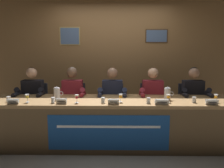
# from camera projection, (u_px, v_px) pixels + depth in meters

# --- Properties ---
(ground_plane) EXTENTS (12.00, 12.00, 0.00)m
(ground_plane) POSITION_uv_depth(u_px,v_px,m) (112.00, 144.00, 4.04)
(ground_plane) COLOR gray
(wall_back_panelled) EXTENTS (5.12, 0.14, 2.60)m
(wall_back_panelled) POSITION_uv_depth(u_px,v_px,m) (113.00, 60.00, 5.39)
(wall_back_panelled) COLOR brown
(wall_back_panelled) RESTS_ON ground_plane
(conference_table) EXTENTS (3.92, 0.89, 0.75)m
(conference_table) POSITION_uv_depth(u_px,v_px,m) (112.00, 115.00, 3.85)
(conference_table) COLOR olive
(conference_table) RESTS_ON ground_plane
(chair_far_left) EXTENTS (0.44, 0.45, 0.90)m
(chair_far_left) POSITION_uv_depth(u_px,v_px,m) (36.00, 108.00, 4.62)
(chair_far_left) COLOR black
(chair_far_left) RESTS_ON ground_plane
(panelist_far_left) EXTENTS (0.51, 0.48, 1.23)m
(panelist_far_left) POSITION_uv_depth(u_px,v_px,m) (32.00, 96.00, 4.38)
(panelist_far_left) COLOR black
(panelist_far_left) RESTS_ON ground_plane
(nameplate_far_left) EXTENTS (0.17, 0.06, 0.08)m
(nameplate_far_left) POSITION_uv_depth(u_px,v_px,m) (13.00, 102.00, 3.59)
(nameplate_far_left) COLOR white
(nameplate_far_left) RESTS_ON conference_table
(juice_glass_far_left) EXTENTS (0.06, 0.06, 0.12)m
(juice_glass_far_left) POSITION_uv_depth(u_px,v_px,m) (27.00, 97.00, 3.72)
(juice_glass_far_left) COLOR white
(juice_glass_far_left) RESTS_ON conference_table
(water_cup_far_left) EXTENTS (0.06, 0.06, 0.08)m
(water_cup_far_left) POSITION_uv_depth(u_px,v_px,m) (9.00, 99.00, 3.74)
(water_cup_far_left) COLOR silver
(water_cup_far_left) RESTS_ON conference_table
(chair_left) EXTENTS (0.44, 0.45, 0.90)m
(chair_left) POSITION_uv_depth(u_px,v_px,m) (74.00, 108.00, 4.61)
(chair_left) COLOR black
(chair_left) RESTS_ON ground_plane
(panelist_left) EXTENTS (0.51, 0.48, 1.23)m
(panelist_left) POSITION_uv_depth(u_px,v_px,m) (72.00, 96.00, 4.37)
(panelist_left) COLOR black
(panelist_left) RESTS_ON ground_plane
(nameplate_left) EXTENTS (0.15, 0.06, 0.08)m
(nameplate_left) POSITION_uv_depth(u_px,v_px,m) (61.00, 101.00, 3.62)
(nameplate_left) COLOR white
(nameplate_left) RESTS_ON conference_table
(juice_glass_left) EXTENTS (0.06, 0.06, 0.12)m
(juice_glass_left) POSITION_uv_depth(u_px,v_px,m) (77.00, 97.00, 3.68)
(juice_glass_left) COLOR white
(juice_glass_left) RESTS_ON conference_table
(water_cup_left) EXTENTS (0.06, 0.06, 0.08)m
(water_cup_left) POSITION_uv_depth(u_px,v_px,m) (53.00, 100.00, 3.68)
(water_cup_left) COLOR silver
(water_cup_left) RESTS_ON conference_table
(chair_center) EXTENTS (0.44, 0.45, 0.90)m
(chair_center) POSITION_uv_depth(u_px,v_px,m) (113.00, 109.00, 4.60)
(chair_center) COLOR black
(chair_center) RESTS_ON ground_plane
(panelist_center) EXTENTS (0.51, 0.48, 1.23)m
(panelist_center) POSITION_uv_depth(u_px,v_px,m) (112.00, 96.00, 4.36)
(panelist_center) COLOR black
(panelist_center) RESTS_ON ground_plane
(nameplate_center) EXTENTS (0.16, 0.06, 0.08)m
(nameplate_center) POSITION_uv_depth(u_px,v_px,m) (113.00, 102.00, 3.59)
(nameplate_center) COLOR white
(nameplate_center) RESTS_ON conference_table
(juice_glass_center) EXTENTS (0.06, 0.06, 0.12)m
(juice_glass_center) POSITION_uv_depth(u_px,v_px,m) (121.00, 96.00, 3.73)
(juice_glass_center) COLOR white
(juice_glass_center) RESTS_ON conference_table
(water_cup_center) EXTENTS (0.06, 0.06, 0.08)m
(water_cup_center) POSITION_uv_depth(u_px,v_px,m) (103.00, 101.00, 3.67)
(water_cup_center) COLOR silver
(water_cup_center) RESTS_ON conference_table
(chair_right) EXTENTS (0.44, 0.45, 0.90)m
(chair_right) POSITION_uv_depth(u_px,v_px,m) (151.00, 109.00, 4.59)
(chair_right) COLOR black
(chair_right) RESTS_ON ground_plane
(panelist_right) EXTENTS (0.51, 0.48, 1.23)m
(panelist_right) POSITION_uv_depth(u_px,v_px,m) (153.00, 96.00, 4.35)
(panelist_right) COLOR black
(panelist_right) RESTS_ON ground_plane
(nameplate_right) EXTENTS (0.20, 0.06, 0.08)m
(nameplate_right) POSITION_uv_depth(u_px,v_px,m) (162.00, 102.00, 3.56)
(nameplate_right) COLOR white
(nameplate_right) RESTS_ON conference_table
(juice_glass_right) EXTENTS (0.06, 0.06, 0.12)m
(juice_glass_right) POSITION_uv_depth(u_px,v_px,m) (168.00, 97.00, 3.71)
(juice_glass_right) COLOR white
(juice_glass_right) RESTS_ON conference_table
(water_cup_right) EXTENTS (0.06, 0.06, 0.08)m
(water_cup_right) POSITION_uv_depth(u_px,v_px,m) (148.00, 101.00, 3.66)
(water_cup_right) COLOR silver
(water_cup_right) RESTS_ON conference_table
(chair_far_right) EXTENTS (0.44, 0.45, 0.90)m
(chair_far_right) POSITION_uv_depth(u_px,v_px,m) (190.00, 109.00, 4.57)
(chair_far_right) COLOR black
(chair_far_right) RESTS_ON ground_plane
(panelist_far_right) EXTENTS (0.51, 0.48, 1.23)m
(panelist_far_right) POSITION_uv_depth(u_px,v_px,m) (194.00, 97.00, 4.34)
(panelist_far_right) COLOR black
(panelist_far_right) RESTS_ON ground_plane
(nameplate_far_right) EXTENTS (0.18, 0.06, 0.08)m
(nameplate_far_right) POSITION_uv_depth(u_px,v_px,m) (212.00, 102.00, 3.56)
(nameplate_far_right) COLOR white
(nameplate_far_right) RESTS_ON conference_table
(juice_glass_far_right) EXTENTS (0.06, 0.06, 0.12)m
(juice_glass_far_right) POSITION_uv_depth(u_px,v_px,m) (216.00, 97.00, 3.71)
(juice_glass_far_right) COLOR white
(juice_glass_far_right) RESTS_ON conference_table
(water_cup_far_right) EXTENTS (0.06, 0.06, 0.08)m
(water_cup_far_right) POSITION_uv_depth(u_px,v_px,m) (194.00, 100.00, 3.71)
(water_cup_far_right) COLOR silver
(water_cup_far_right) RESTS_ON conference_table
(water_pitcher_left_side) EXTENTS (0.15, 0.10, 0.21)m
(water_pitcher_left_side) POSITION_uv_depth(u_px,v_px,m) (57.00, 94.00, 3.91)
(water_pitcher_left_side) COLOR silver
(water_pitcher_left_side) RESTS_ON conference_table
(water_pitcher_right_side) EXTENTS (0.15, 0.10, 0.21)m
(water_pitcher_right_side) POSITION_uv_depth(u_px,v_px,m) (167.00, 94.00, 3.89)
(water_pitcher_right_side) COLOR silver
(water_pitcher_right_side) RESTS_ON conference_table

